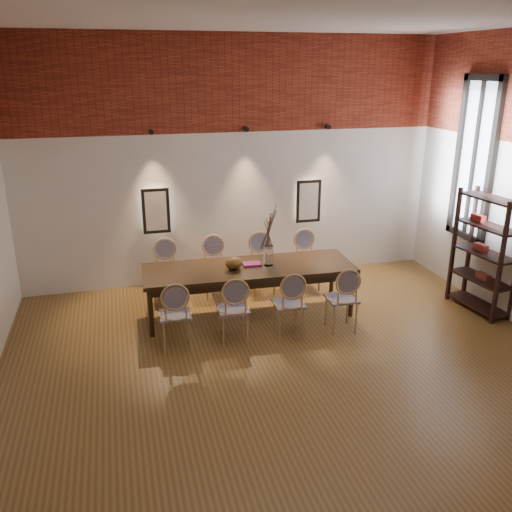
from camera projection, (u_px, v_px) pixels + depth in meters
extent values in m
cube|color=brown|center=(300.00, 384.00, 6.33)|extent=(7.00, 7.00, 0.02)
cube|color=silver|center=(312.00, 8.00, 4.99)|extent=(7.00, 7.00, 0.02)
cube|color=silver|center=(233.00, 163.00, 8.90)|extent=(7.00, 0.10, 4.00)
cube|color=maroon|center=(232.00, 83.00, 8.42)|extent=(7.00, 0.02, 1.50)
cube|color=#FFEAC6|center=(156.00, 211.00, 8.73)|extent=(0.36, 0.06, 0.66)
cube|color=#FFEAC6|center=(308.00, 201.00, 9.35)|extent=(0.36, 0.06, 0.66)
cylinder|color=black|center=(151.00, 132.00, 8.28)|extent=(0.08, 0.10, 0.08)
cylinder|color=black|center=(246.00, 129.00, 8.64)|extent=(0.08, 0.10, 0.08)
cylinder|color=black|center=(328.00, 127.00, 8.98)|extent=(0.08, 0.10, 0.08)
cube|color=silver|center=(475.00, 160.00, 8.27)|extent=(0.02, 0.78, 2.38)
cube|color=black|center=(474.00, 160.00, 8.26)|extent=(0.08, 0.90, 2.50)
cube|color=black|center=(474.00, 160.00, 8.26)|extent=(0.06, 0.06, 2.40)
cube|color=#312011|center=(249.00, 290.00, 7.99)|extent=(3.09, 1.09, 0.75)
cylinder|color=silver|center=(269.00, 255.00, 7.87)|extent=(0.14, 0.14, 0.30)
ellipsoid|color=#553A13|center=(234.00, 263.00, 7.74)|extent=(0.24, 0.24, 0.18)
cube|color=#881A65|center=(252.00, 264.00, 7.92)|extent=(0.27, 0.19, 0.03)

